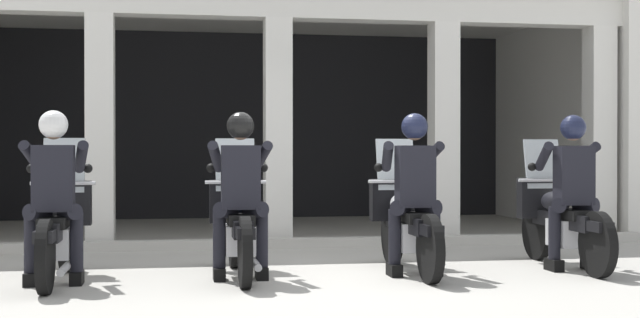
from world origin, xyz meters
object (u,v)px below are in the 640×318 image
at_px(police_officer_far_left, 54,182).
at_px(motorcycle_center_left, 238,224).
at_px(motorcycle_center_right, 407,222).
at_px(police_officer_far_right, 572,178).
at_px(police_officer_center_left, 240,180).
at_px(motorcycle_far_right, 560,219).
at_px(police_officer_center_right, 414,180).
at_px(motorcycle_far_left, 58,227).

bearing_deg(police_officer_far_left, motorcycle_center_left, 12.26).
height_order(motorcycle_center_right, police_officer_far_right, police_officer_far_right).
relative_size(police_officer_far_left, motorcycle_center_left, 0.78).
xyz_separation_m(motorcycle_center_left, police_officer_center_left, (-0.00, -0.28, 0.44)).
distance_m(police_officer_center_left, motorcycle_far_right, 3.43).
bearing_deg(police_officer_far_right, police_officer_center_right, -179.10).
bearing_deg(motorcycle_center_left, motorcycle_far_left, -171.61).
relative_size(motorcycle_far_left, police_officer_far_left, 1.29).
bearing_deg(police_officer_far_left, motorcycle_far_right, 5.95).
xyz_separation_m(police_officer_far_left, police_officer_center_right, (3.39, 0.03, 0.00)).
height_order(police_officer_far_left, police_officer_far_right, same).
height_order(police_officer_far_left, motorcycle_far_right, police_officer_far_left).
bearing_deg(police_officer_far_right, motorcycle_far_left, 175.96).
bearing_deg(motorcycle_far_right, police_officer_far_left, -177.65).
bearing_deg(motorcycle_far_left, motorcycle_center_left, 2.81).
bearing_deg(motorcycle_far_right, police_officer_far_right, -92.51).
relative_size(motorcycle_far_left, police_officer_center_right, 1.29).
xyz_separation_m(motorcycle_center_right, motorcycle_far_right, (1.69, 0.09, 0.00)).
bearing_deg(motorcycle_center_right, motorcycle_center_left, 178.54).
bearing_deg(police_officer_center_left, police_officer_far_left, -171.61).
distance_m(motorcycle_far_left, police_officer_center_right, 3.42).
height_order(motorcycle_far_left, police_officer_center_right, police_officer_center_right).
distance_m(motorcycle_far_left, motorcycle_far_right, 5.08).
bearing_deg(police_officer_center_right, police_officer_far_right, 2.07).
relative_size(motorcycle_center_left, motorcycle_far_right, 1.00).
relative_size(police_officer_center_right, police_officer_far_right, 1.00).
xyz_separation_m(motorcycle_center_right, police_officer_far_right, (1.69, -0.19, 0.44)).
height_order(police_officer_center_left, police_officer_far_right, same).
bearing_deg(police_officer_center_left, police_officer_center_right, 6.56).
height_order(police_officer_center_left, motorcycle_center_right, police_officer_center_left).
bearing_deg(police_officer_center_right, motorcycle_far_right, 11.46).
relative_size(motorcycle_far_left, motorcycle_center_left, 1.00).
relative_size(motorcycle_center_left, motorcycle_center_right, 1.00).
distance_m(motorcycle_far_left, motorcycle_center_left, 1.69).
relative_size(police_officer_far_left, police_officer_center_left, 1.00).
bearing_deg(police_officer_center_right, police_officer_far_left, 179.46).
xyz_separation_m(police_officer_far_left, police_officer_far_right, (5.08, 0.12, 0.00)).
xyz_separation_m(police_officer_far_left, police_officer_center_left, (1.69, 0.04, 0.00)).
relative_size(motorcycle_center_right, motorcycle_far_right, 1.00).
bearing_deg(police_officer_center_left, motorcycle_far_left, 178.84).
relative_size(police_officer_center_left, police_officer_far_right, 1.00).
height_order(police_officer_center_left, motorcycle_far_right, police_officer_center_left).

